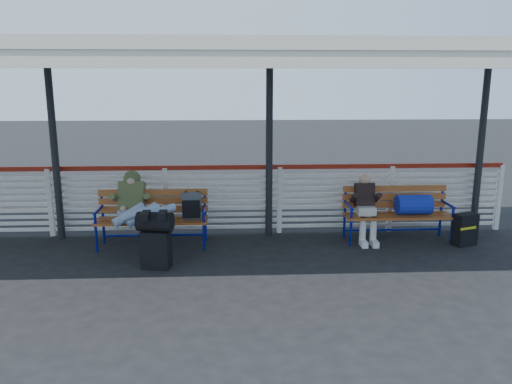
{
  "coord_description": "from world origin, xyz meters",
  "views": [
    {
      "loc": [
        1.14,
        -6.69,
        2.63
      ],
      "look_at": [
        1.54,
        1.0,
        0.95
      ],
      "focal_mm": 35.0,
      "sensor_mm": 36.0,
      "label": 1
    }
  ],
  "objects": [
    {
      "name": "bench_right",
      "position": [
        4.08,
        1.35,
        0.59
      ],
      "size": [
        1.8,
        0.56,
        0.92
      ],
      "color": "#98441D",
      "rests_on": "ground"
    },
    {
      "name": "traveler_man",
      "position": [
        -0.3,
        0.92,
        0.71
      ],
      "size": [
        0.94,
        1.64,
        0.77
      ],
      "color": "#91A0C4",
      "rests_on": "ground"
    },
    {
      "name": "suitcase_side",
      "position": [
        5.0,
        1.05,
        0.27
      ],
      "size": [
        0.43,
        0.35,
        0.53
      ],
      "rotation": [
        0.0,
        0.0,
        0.35
      ],
      "color": "black",
      "rests_on": "ground"
    },
    {
      "name": "companion_person",
      "position": [
        3.4,
        1.34,
        0.6
      ],
      "size": [
        0.32,
        0.66,
        1.15
      ],
      "color": "beige",
      "rests_on": "ground"
    },
    {
      "name": "bench_left",
      "position": [
        0.02,
        1.27,
        0.58
      ],
      "size": [
        1.8,
        0.56,
        0.92
      ],
      "color": "#98441D",
      "rests_on": "ground"
    },
    {
      "name": "luggage_stack",
      "position": [
        0.05,
        0.24,
        0.46
      ],
      "size": [
        0.55,
        0.37,
        0.84
      ],
      "rotation": [
        0.0,
        0.0,
        -0.18
      ],
      "color": "black",
      "rests_on": "ground"
    },
    {
      "name": "canopy",
      "position": [
        -0.0,
        0.87,
        3.04
      ],
      "size": [
        12.6,
        3.6,
        3.16
      ],
      "color": "silver",
      "rests_on": "ground"
    },
    {
      "name": "ground",
      "position": [
        0.0,
        0.0,
        0.0
      ],
      "size": [
        60.0,
        60.0,
        0.0
      ],
      "primitive_type": "plane",
      "color": "black",
      "rests_on": "ground"
    },
    {
      "name": "fence",
      "position": [
        0.0,
        1.9,
        0.66
      ],
      "size": [
        12.08,
        0.08,
        1.24
      ],
      "color": "silver",
      "rests_on": "ground"
    }
  ]
}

